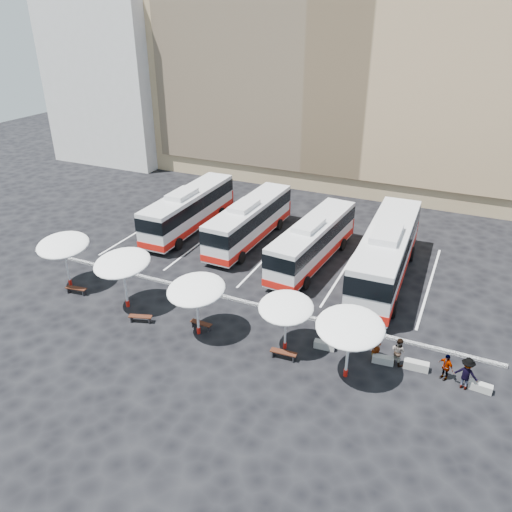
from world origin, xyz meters
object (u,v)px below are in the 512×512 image
at_px(bus_2, 313,241).
at_px(passenger_3, 466,374).
at_px(wood_bench_2, 201,324).
at_px(conc_bench_1, 383,360).
at_px(sunshade_4, 350,327).
at_px(conc_bench_0, 324,345).
at_px(sunshade_0, 63,245).
at_px(passenger_0, 376,346).
at_px(bus_0, 189,209).
at_px(sunshade_3, 286,308).
at_px(bus_3, 386,252).
at_px(conc_bench_2, 416,365).
at_px(sunshade_1, 122,263).
at_px(wood_bench_3, 284,353).
at_px(sunshade_2, 196,290).
at_px(wood_bench_0, 76,289).
at_px(passenger_2, 446,367).
at_px(passenger_1, 398,352).
at_px(conc_bench_3, 480,387).
at_px(wood_bench_1, 140,317).
at_px(bus_1, 250,220).

distance_m(bus_2, passenger_3, 15.17).
bearing_deg(wood_bench_2, conc_bench_1, 7.01).
relative_size(sunshade_4, conc_bench_0, 3.51).
relative_size(bus_2, sunshade_4, 2.80).
relative_size(sunshade_0, passenger_0, 2.72).
distance_m(bus_0, passenger_3, 25.85).
distance_m(bus_0, sunshade_3, 18.37).
relative_size(bus_3, conc_bench_2, 10.54).
bearing_deg(sunshade_4, bus_3, 91.95).
relative_size(sunshade_1, wood_bench_3, 2.61).
bearing_deg(bus_2, sunshade_1, -124.51).
bearing_deg(sunshade_1, bus_2, 50.72).
distance_m(sunshade_2, wood_bench_3, 6.05).
bearing_deg(sunshade_2, bus_3, 52.16).
relative_size(wood_bench_0, passenger_2, 1.00).
bearing_deg(bus_2, wood_bench_3, -73.85).
distance_m(bus_3, sunshade_1, 17.61).
bearing_deg(sunshade_4, passenger_2, 22.47).
bearing_deg(conc_bench_2, sunshade_2, -170.61).
height_order(wood_bench_3, passenger_1, passenger_1).
relative_size(sunshade_4, conc_bench_3, 3.64).
bearing_deg(conc_bench_2, bus_0, 151.98).
bearing_deg(wood_bench_0, bus_0, 84.26).
height_order(sunshade_2, conc_bench_1, sunshade_2).
xyz_separation_m(wood_bench_1, conc_bench_1, (14.30, 2.25, -0.12)).
distance_m(wood_bench_0, passenger_0, 19.85).
bearing_deg(sunshade_1, passenger_1, 4.68).
height_order(wood_bench_0, conc_bench_1, wood_bench_0).
distance_m(bus_0, conc_bench_0, 19.46).
bearing_deg(conc_bench_3, passenger_2, 174.37).
bearing_deg(conc_bench_3, wood_bench_3, -169.86).
bearing_deg(sunshade_4, conc_bench_3, 15.28).
bearing_deg(conc_bench_3, passenger_3, -170.15).
bearing_deg(bus_1, bus_0, -179.54).
bearing_deg(passenger_0, conc_bench_1, -73.00).
xyz_separation_m(bus_3, wood_bench_2, (-8.65, -10.52, -1.86)).
xyz_separation_m(bus_0, passenger_2, (22.14, -11.19, -1.14)).
relative_size(bus_1, wood_bench_2, 8.27).
height_order(sunshade_1, passenger_0, sunshade_1).
bearing_deg(bus_0, sunshade_3, -42.31).
height_order(bus_1, sunshade_1, sunshade_1).
bearing_deg(conc_bench_1, sunshade_4, -129.65).
bearing_deg(sunshade_1, bus_1, 76.79).
bearing_deg(sunshade_2, passenger_1, 10.30).
height_order(wood_bench_1, passenger_1, passenger_1).
bearing_deg(passenger_3, bus_2, -31.01).
relative_size(sunshade_0, conc_bench_2, 3.50).
bearing_deg(bus_1, conc_bench_1, -38.61).
height_order(bus_3, conc_bench_3, bus_3).
distance_m(bus_1, passenger_3, 20.82).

